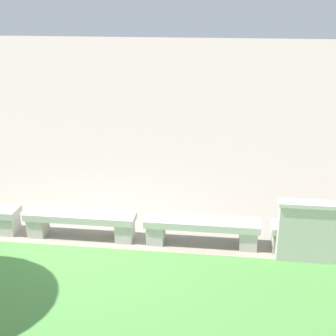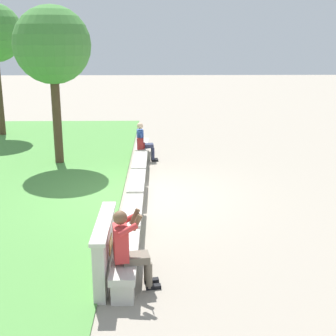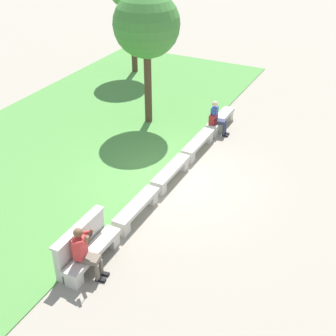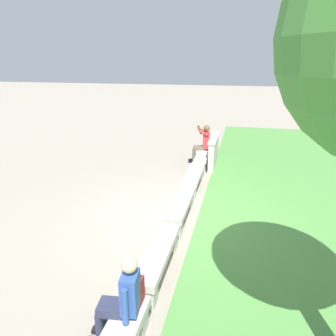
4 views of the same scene
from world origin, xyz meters
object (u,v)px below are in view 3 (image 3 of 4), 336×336
bench_main (93,254)px  bench_near (137,208)px  bench_mid (171,172)px  bench_end (221,120)px  bench_far (198,143)px  backpack (213,120)px  tree_left_background (147,25)px  person_photographer (85,250)px  person_distant (217,117)px

bench_main → bench_near: size_ratio=1.00×
bench_mid → bench_end: size_ratio=1.00×
bench_far → backpack: backpack is taller
tree_left_background → person_photographer: bearing=-161.0°
bench_near → backpack: bearing=0.2°
bench_main → backpack: (7.46, 0.02, 0.33)m
person_distant → tree_left_background: (-0.19, 2.69, 2.95)m
tree_left_background → person_distant: bearing=-85.9°
bench_main → bench_far: bearing=0.0°
bench_far → person_photographer: (-6.53, -0.08, 0.44)m
tree_left_background → backpack: bearing=-89.8°
bench_main → person_distant: (7.64, -0.07, 0.37)m
backpack → person_photographer: bearing=-179.3°
person_distant → backpack: 0.21m
bench_main → bench_far: (6.16, 0.00, 0.00)m
bench_end → person_distant: person_distant is taller
bench_near → bench_mid: 2.05m
bench_near → tree_left_background: 6.86m
person_photographer → person_distant: size_ratio=1.05×
bench_main → tree_left_background: size_ratio=0.39×
bench_mid → bench_end: bearing=0.0°
bench_main → bench_mid: 4.11m
bench_near → person_photographer: bearing=-178.2°
person_photographer → backpack: person_photographer is taller
bench_main → backpack: 7.47m
bench_mid → bench_main: bearing=180.0°
bench_end → backpack: size_ratio=4.41×
bench_mid → person_photographer: bearing=-179.0°
person_distant → person_photographer: bearing=-179.9°
bench_main → bench_far: 6.16m
backpack → bench_main: bearing=-179.9°
bench_far → bench_mid: bearing=180.0°
person_distant → backpack: (-0.18, 0.08, -0.05)m
bench_far → person_distant: size_ratio=1.50×
bench_far → bench_near: bearing=180.0°
bench_main → bench_mid: (4.11, 0.00, 0.00)m
bench_far → person_photographer: person_photographer is taller
backpack → tree_left_background: 3.97m
bench_main → person_photographer: person_photographer is taller
bench_main → person_photographer: size_ratio=1.43×
person_distant → bench_near: bearing=179.3°
bench_near → backpack: size_ratio=4.41×
tree_left_background → bench_main: bearing=-160.6°
bench_mid → person_photographer: size_ratio=1.43×
bench_main → tree_left_background: (7.45, 2.62, 3.33)m
bench_mid → tree_left_background: (3.34, 2.62, 3.33)m
person_distant → tree_left_background: size_ratio=0.26×
bench_mid → backpack: 3.37m
person_distant → bench_main: bearing=179.5°
bench_near → bench_far: same height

